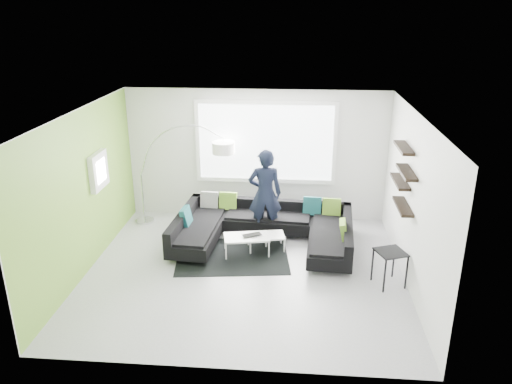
# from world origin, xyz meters

# --- Properties ---
(ground) EXTENTS (5.50, 5.50, 0.00)m
(ground) POSITION_xyz_m (0.00, 0.00, 0.00)
(ground) COLOR gray
(ground) RESTS_ON ground
(room_shell) EXTENTS (5.54, 5.04, 2.82)m
(room_shell) POSITION_xyz_m (0.04, 0.21, 1.81)
(room_shell) COLOR silver
(room_shell) RESTS_ON ground
(sectional_sofa) EXTENTS (3.47, 2.29, 0.72)m
(sectional_sofa) POSITION_xyz_m (0.26, 1.03, 0.32)
(sectional_sofa) COLOR black
(sectional_sofa) RESTS_ON ground
(rug) EXTENTS (2.21, 1.73, 0.01)m
(rug) POSITION_xyz_m (-0.28, 0.56, 0.01)
(rug) COLOR black
(rug) RESTS_ON ground
(coffee_table) EXTENTS (1.17, 0.82, 0.35)m
(coffee_table) POSITION_xyz_m (0.14, 0.81, 0.18)
(coffee_table) COLOR white
(coffee_table) RESTS_ON ground
(arc_lamp) EXTENTS (2.01, 0.61, 2.15)m
(arc_lamp) POSITION_xyz_m (-2.38, 1.99, 1.08)
(arc_lamp) COLOR white
(arc_lamp) RESTS_ON ground
(side_table) EXTENTS (0.58, 0.58, 0.61)m
(side_table) POSITION_xyz_m (2.44, -0.21, 0.31)
(side_table) COLOR black
(side_table) RESTS_ON ground
(person) EXTENTS (0.76, 0.58, 1.82)m
(person) POSITION_xyz_m (0.26, 1.50, 0.91)
(person) COLOR black
(person) RESTS_ON ground
(laptop) EXTENTS (0.54, 0.51, 0.03)m
(laptop) POSITION_xyz_m (0.08, 0.69, 0.37)
(laptop) COLOR black
(laptop) RESTS_ON coffee_table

